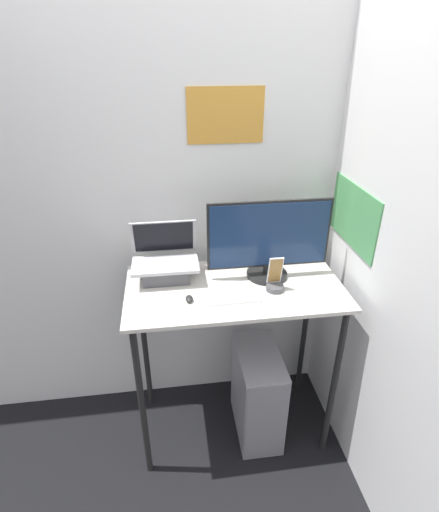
{
  "coord_description": "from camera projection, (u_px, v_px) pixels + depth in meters",
  "views": [
    {
      "loc": [
        -0.31,
        -1.4,
        2.1
      ],
      "look_at": [
        -0.08,
        0.29,
        1.19
      ],
      "focal_mm": 28.0,
      "sensor_mm": 36.0,
      "label": 1
    }
  ],
  "objects": [
    {
      "name": "laptop",
      "position": [
        165.0,
        265.0,
        2.06
      ],
      "size": [
        0.34,
        0.24,
        0.29
      ],
      "color": "#4C4C51",
      "rests_on": "desk"
    },
    {
      "name": "monitor",
      "position": [
        269.0,
        242.0,
        2.03
      ],
      "size": [
        0.63,
        0.21,
        0.42
      ],
      "color": "black",
      "rests_on": "desk"
    },
    {
      "name": "computer_tower",
      "position": [
        257.0,
        393.0,
        2.34
      ],
      "size": [
        0.24,
        0.44,
        0.58
      ],
      "color": "gray",
      "rests_on": "ground_plane"
    },
    {
      "name": "keyboard",
      "position": [
        231.0,
        298.0,
        1.92
      ],
      "size": [
        0.27,
        0.1,
        0.02
      ],
      "color": "white",
      "rests_on": "desk"
    },
    {
      "name": "ground_plane",
      "position": [
        240.0,
        465.0,
        2.25
      ],
      "size": [
        12.0,
        12.0,
        0.0
      ],
      "primitive_type": "plane",
      "color": "black"
    },
    {
      "name": "cell_phone",
      "position": [
        275.0,
        282.0,
        1.98
      ],
      "size": [
        0.09,
        0.09,
        0.18
      ],
      "color": "#4C4C51",
      "rests_on": "desk"
    },
    {
      "name": "mouse",
      "position": [
        189.0,
        299.0,
        1.9
      ],
      "size": [
        0.04,
        0.06,
        0.03
      ],
      "color": "#262626",
      "rests_on": "desk"
    },
    {
      "name": "wall_back",
      "position": [
        224.0,
        207.0,
        2.22
      ],
      "size": [
        6.0,
        0.06,
        2.6
      ],
      "color": "silver",
      "rests_on": "ground_plane"
    },
    {
      "name": "desk",
      "position": [
        234.0,
        309.0,
        2.09
      ],
      "size": [
        1.1,
        0.57,
        1.01
      ],
      "color": "beige",
      "rests_on": "ground_plane"
    },
    {
      "name": "wall_side_right",
      "position": [
        392.0,
        254.0,
        1.72
      ],
      "size": [
        0.06,
        6.0,
        2.6
      ],
      "color": "silver",
      "rests_on": "ground_plane"
    }
  ]
}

